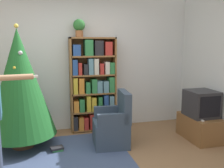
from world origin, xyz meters
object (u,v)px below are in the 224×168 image
object	(u,v)px
christmas_tree	(20,83)
armchair	(113,127)
television	(201,103)
bookshelf	(93,85)
potted_plant	(79,27)

from	to	relation	value
christmas_tree	armchair	xyz separation A→B (m)	(1.46, -0.33, -0.75)
television	armchair	size ratio (longest dim) A/B	0.55
bookshelf	armchair	distance (m)	1.03
bookshelf	armchair	size ratio (longest dim) A/B	1.97
television	christmas_tree	xyz separation A→B (m)	(-3.04, 0.47, 0.42)
armchair	potted_plant	xyz separation A→B (m)	(-0.42, 0.85, 1.68)
christmas_tree	potted_plant	xyz separation A→B (m)	(1.04, 0.51, 0.93)
christmas_tree	potted_plant	world-z (taller)	potted_plant
armchair	potted_plant	bearing A→B (deg)	-148.74
christmas_tree	television	bearing A→B (deg)	-8.71
bookshelf	christmas_tree	xyz separation A→B (m)	(-1.29, -0.50, 0.18)
bookshelf	christmas_tree	bearing A→B (deg)	-158.66
television	armchair	xyz separation A→B (m)	(-1.58, 0.14, -0.33)
armchair	potted_plant	world-z (taller)	potted_plant
potted_plant	christmas_tree	bearing A→B (deg)	-153.74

